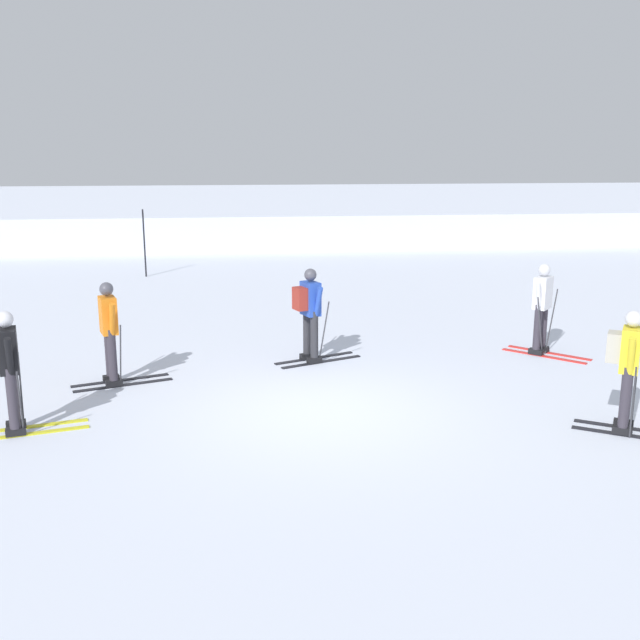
{
  "coord_description": "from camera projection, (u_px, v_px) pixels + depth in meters",
  "views": [
    {
      "loc": [
        -1.12,
        -10.28,
        3.88
      ],
      "look_at": [
        0.22,
        2.04,
        0.9
      ],
      "focal_mm": 41.62,
      "sensor_mm": 36.0,
      "label": 1
    }
  ],
  "objects": [
    {
      "name": "skier_blue",
      "position": [
        309.0,
        310.0,
        13.22
      ],
      "size": [
        1.62,
        0.97,
        1.71
      ],
      "color": "black",
      "rests_on": "ground"
    },
    {
      "name": "trail_marker_pole",
      "position": [
        144.0,
        243.0,
        21.74
      ],
      "size": [
        0.05,
        0.05,
        1.98
      ],
      "primitive_type": "cylinder",
      "color": "black",
      "rests_on": "ground"
    },
    {
      "name": "skier_black",
      "position": [
        11.0,
        369.0,
        9.95
      ],
      "size": [
        1.64,
        0.98,
        1.71
      ],
      "color": "gold",
      "rests_on": "ground"
    },
    {
      "name": "ground_plane",
      "position": [
        320.0,
        411.0,
        10.96
      ],
      "size": [
        120.0,
        120.0,
        0.0
      ],
      "primitive_type": "plane",
      "color": "silver"
    },
    {
      "name": "skier_yellow",
      "position": [
        627.0,
        365.0,
        9.99
      ],
      "size": [
        1.56,
        1.14,
        1.71
      ],
      "color": "black",
      "rests_on": "ground"
    },
    {
      "name": "far_snow_ridge",
      "position": [
        268.0,
        225.0,
        29.57
      ],
      "size": [
        80.0,
        6.32,
        1.29
      ],
      "primitive_type": "cube",
      "color": "silver",
      "rests_on": "ground"
    },
    {
      "name": "skier_orange",
      "position": [
        110.0,
        331.0,
        11.97
      ],
      "size": [
        1.63,
        0.96,
        1.71
      ],
      "color": "black",
      "rests_on": "ground"
    },
    {
      "name": "skier_white",
      "position": [
        542.0,
        306.0,
        13.74
      ],
      "size": [
        1.41,
        1.37,
        1.71
      ],
      "color": "red",
      "rests_on": "ground"
    }
  ]
}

